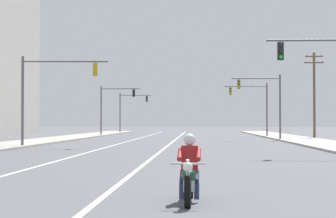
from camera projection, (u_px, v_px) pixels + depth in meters
lane_stripe_center at (174, 141)px, 51.04m from camera, size 0.16×100.00×0.01m
lane_stripe_left at (129, 141)px, 51.25m from camera, size 0.16×100.00×0.01m
sidewalk_kerb_right at (318, 143)px, 45.44m from camera, size 4.40×110.00×0.14m
sidewalk_kerb_left at (32, 142)px, 46.64m from camera, size 4.40×110.00×0.14m
motorcycle_with_rider at (189, 175)px, 12.19m from camera, size 0.70×2.19×1.46m
traffic_signal_near_right at (334, 75)px, 28.74m from camera, size 4.87×0.44×6.20m
traffic_signal_near_left at (48, 86)px, 38.90m from camera, size 5.91×0.65×6.20m
traffic_signal_mid_right at (266, 97)px, 53.91m from camera, size 4.65×0.37×6.20m
traffic_signal_mid_left at (112, 103)px, 70.75m from camera, size 4.90×0.37×6.20m
traffic_signal_far_right at (254, 101)px, 66.00m from camera, size 5.05×0.46×6.20m
traffic_signal_far_left at (129, 107)px, 88.30m from camera, size 4.96×0.53×6.20m
utility_pole_right_far at (314, 92)px, 59.59m from camera, size 2.03×0.26×8.98m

